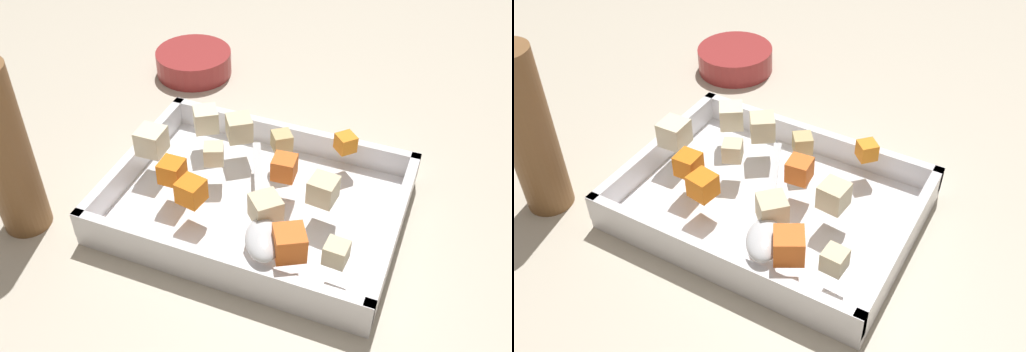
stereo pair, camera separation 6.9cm
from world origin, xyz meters
The scene contains 18 objects.
ground_plane centered at (0.00, 0.00, 0.00)m, with size 4.00×4.00×0.00m, color #BCB29E.
baking_dish centered at (-0.01, 0.00, 0.01)m, with size 0.35×0.26×0.05m.
carrot_chunk_mid_left centered at (-0.04, -0.02, 0.06)m, with size 0.03×0.03×0.03m, color orange.
carrot_chunk_corner_ne centered at (0.08, 0.03, 0.06)m, with size 0.03×0.03×0.03m, color orange.
carrot_chunk_far_right centered at (-0.09, -0.10, 0.06)m, with size 0.02×0.02×0.02m, color orange.
carrot_chunk_far_left centered at (-0.09, 0.09, 0.07)m, with size 0.03×0.03×0.03m, color orange.
carrot_chunk_center centered at (0.04, 0.06, 0.06)m, with size 0.03×0.03×0.03m, color orange.
potato_chunk_mid_right centered at (-0.02, -0.07, 0.06)m, with size 0.02×0.02×0.02m, color tan.
potato_chunk_corner_nw centered at (0.04, -0.07, 0.06)m, with size 0.03×0.03×0.03m, color beige.
potato_chunk_back_center centered at (-0.13, 0.08, 0.06)m, with size 0.02×0.02×0.02m, color beige.
potato_chunk_front_center centered at (0.05, -0.02, 0.06)m, with size 0.02×0.02×0.02m, color beige.
potato_chunk_near_spoon centered at (0.09, -0.07, 0.06)m, with size 0.03×0.03×0.03m, color beige.
potato_chunk_near_left centered at (-0.05, 0.05, 0.06)m, with size 0.03×0.03×0.03m, color beige.
potato_chunk_corner_sw centered at (-0.10, 0.00, 0.06)m, with size 0.03×0.03×0.03m, color beige.
potato_chunk_heap_side centered at (0.13, -0.01, 0.07)m, with size 0.03×0.03×0.03m, color beige.
serving_spoon centered at (-0.05, 0.08, 0.06)m, with size 0.11×0.20×0.02m.
pepper_mill centered at (0.24, 0.12, 0.11)m, with size 0.06×0.06×0.24m.
small_prep_bowl centered at (0.21, -0.27, 0.02)m, with size 0.12×0.12×0.04m, color maroon.
Camera 2 is at (-0.27, 0.46, 0.51)m, focal length 41.36 mm.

